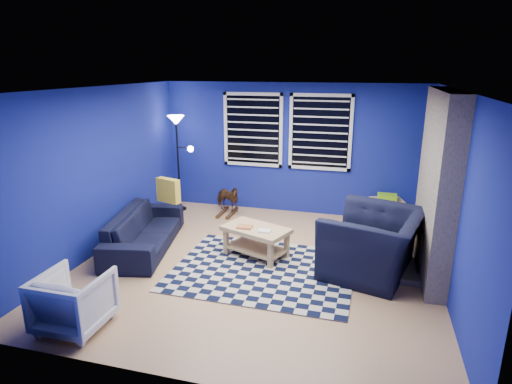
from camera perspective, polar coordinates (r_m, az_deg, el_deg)
floor at (r=6.33m, az=0.21°, el=-9.63°), size 5.00×5.00×0.00m
ceiling at (r=5.70m, az=0.23°, el=13.58°), size 5.00×5.00×0.00m
wall_back at (r=8.28m, az=4.69°, el=5.70°), size 5.00×0.00×5.00m
wall_left at (r=6.95m, az=-20.15°, el=2.66°), size 0.00×5.00×5.00m
wall_right at (r=5.80m, az=24.82°, el=-0.45°), size 0.00×5.00×5.00m
fireplace at (r=6.27m, az=22.80°, el=0.46°), size 0.65×2.00×2.50m
window_left at (r=8.35m, az=-0.42°, el=8.28°), size 1.17×0.06×1.42m
window_right at (r=8.10m, az=8.56°, el=7.85°), size 1.17×0.06×1.42m
tv at (r=7.69m, az=22.28°, el=4.84°), size 0.07×1.00×0.58m
rug at (r=6.17m, az=1.00°, el=-10.32°), size 2.53×2.04×0.02m
sofa at (r=7.00m, az=-14.63°, el=-4.95°), size 2.16×1.20×0.59m
armchair_big at (r=6.14m, az=15.28°, el=-6.59°), size 1.62×1.50×0.89m
armchair_bent at (r=5.21m, az=-23.11°, el=-13.19°), size 0.70×0.72×0.65m
rocking_horse at (r=8.30m, az=-3.89°, el=-0.79°), size 0.50×0.68×0.52m
coffee_table at (r=6.46m, az=-0.01°, el=-5.84°), size 1.11×0.87×0.48m
cabinet at (r=8.16m, az=16.93°, el=-2.41°), size 0.64×0.50×0.56m
floor_lamp at (r=8.42m, az=-10.41°, el=7.69°), size 0.51×0.32×1.88m
throw_pillow at (r=7.26m, az=-11.61°, el=0.20°), size 0.44×0.25×0.40m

